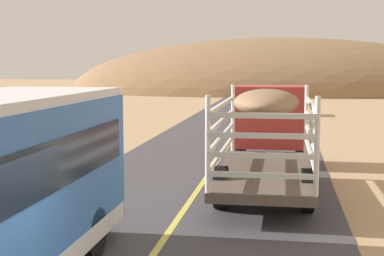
# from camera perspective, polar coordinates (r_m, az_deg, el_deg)

# --- Properties ---
(livestock_truck) EXTENTS (2.53, 9.70, 3.02)m
(livestock_truck) POSITION_cam_1_polar(r_m,az_deg,el_deg) (18.96, 7.71, 0.53)
(livestock_truck) COLOR #B2332D
(livestock_truck) RESTS_ON road_surface
(car_far) EXTENTS (1.80, 4.40, 1.46)m
(car_far) POSITION_cam_1_polar(r_m,az_deg,el_deg) (41.82, 8.66, 2.22)
(car_far) COLOR #264C8C
(car_far) RESTS_ON road_surface
(distant_hill) EXTENTS (54.55, 25.12, 14.00)m
(distant_hill) POSITION_cam_1_polar(r_m,az_deg,el_deg) (74.32, 8.48, 3.52)
(distant_hill) COLOR olive
(distant_hill) RESTS_ON ground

